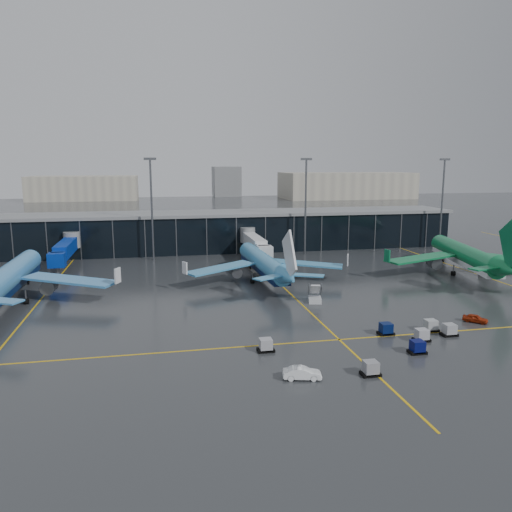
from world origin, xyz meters
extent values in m
plane|color=#282B2D|center=(0.00, 0.00, 0.00)|extent=(600.00, 600.00, 0.00)
cube|color=black|center=(0.00, 62.00, 5.00)|extent=(140.00, 16.00, 10.00)
cube|color=slate|center=(0.00, 62.00, 10.30)|extent=(142.00, 17.00, 0.80)
cylinder|color=#595B60|center=(-35.00, 53.50, 5.20)|extent=(4.00, 4.00, 4.00)
cube|color=navy|center=(-35.00, 40.00, 4.40)|extent=(3.00, 24.00, 3.00)
cylinder|color=#595B60|center=(-35.00, 32.50, 1.30)|extent=(1.00, 1.00, 2.60)
cylinder|color=#595B60|center=(10.00, 53.50, 5.20)|extent=(4.00, 4.00, 4.00)
cube|color=silver|center=(10.00, 40.00, 4.40)|extent=(3.00, 24.00, 3.00)
cylinder|color=#595B60|center=(10.00, 32.50, 1.30)|extent=(1.00, 1.00, 2.60)
cylinder|color=#595B60|center=(-15.00, 50.00, 12.50)|extent=(0.50, 0.50, 25.00)
cube|color=#595B60|center=(-15.00, 50.00, 25.20)|extent=(3.00, 0.40, 0.60)
cylinder|color=#595B60|center=(25.00, 50.00, 12.50)|extent=(0.50, 0.50, 25.00)
cube|color=#595B60|center=(25.00, 50.00, 25.20)|extent=(3.00, 0.40, 0.60)
cylinder|color=#595B60|center=(65.00, 50.00, 12.50)|extent=(0.50, 0.50, 25.00)
cube|color=#595B60|center=(65.00, 50.00, 25.20)|extent=(3.00, 0.40, 0.60)
cube|color=#B2AD99|center=(120.00, 260.00, 9.00)|extent=(90.00, 42.00, 18.00)
cube|color=#B2AD99|center=(-60.00, 280.00, 8.00)|extent=(70.00, 38.00, 16.00)
cube|color=#B2AD99|center=(40.00, 300.00, 11.00)|extent=(20.00, 20.00, 22.00)
cube|color=gold|center=(-35.00, 20.00, 0.01)|extent=(0.30, 120.00, 0.02)
cube|color=gold|center=(10.00, 20.00, 0.01)|extent=(0.30, 120.00, 0.02)
cube|color=gold|center=(55.00, 20.00, 0.01)|extent=(0.30, 120.00, 0.02)
cube|color=gold|center=(10.00, -15.00, 0.01)|extent=(220.00, 0.30, 0.02)
cube|color=black|center=(20.86, -17.79, 0.18)|extent=(2.20, 1.50, 0.36)
cube|color=#9899A0|center=(20.86, -17.79, 0.95)|extent=(1.60, 1.50, 1.50)
cube|color=black|center=(17.25, -14.37, 0.18)|extent=(2.20, 1.50, 0.36)
cube|color=#051242|center=(17.25, -14.37, 0.95)|extent=(1.60, 1.50, 1.50)
cube|color=black|center=(25.85, -16.57, 0.18)|extent=(2.20, 1.50, 0.36)
cube|color=gray|center=(25.85, -16.57, 0.95)|extent=(1.60, 1.50, 1.50)
cube|color=black|center=(24.29, -14.28, 0.18)|extent=(2.20, 1.50, 0.36)
cube|color=#979C9F|center=(24.29, -14.28, 0.95)|extent=(1.60, 1.50, 1.50)
cube|color=black|center=(9.22, -26.93, 0.18)|extent=(2.20, 1.50, 0.36)
cube|color=gray|center=(9.22, -26.93, 0.95)|extent=(1.60, 1.50, 1.50)
cube|color=black|center=(-0.94, -17.24, 0.18)|extent=(2.20, 1.50, 0.36)
cube|color=#94959C|center=(-0.94, -17.24, 0.95)|extent=(1.60, 1.50, 1.50)
cube|color=black|center=(17.97, -21.79, 0.18)|extent=(2.20, 1.50, 0.36)
cube|color=#050A47|center=(17.97, -21.79, 0.95)|extent=(1.60, 1.50, 1.50)
cube|color=silver|center=(12.70, 4.00, 0.40)|extent=(2.94, 3.65, 0.80)
cube|color=silver|center=(12.70, 4.00, 2.30)|extent=(2.26, 3.15, 2.29)
imported|color=#9B270B|center=(33.24, -11.92, 0.62)|extent=(3.61, 3.60, 1.24)
imported|color=white|center=(1.22, -26.35, 0.72)|extent=(4.56, 2.38, 1.43)
camera|label=1|loc=(-14.50, -77.09, 23.94)|focal=35.00mm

